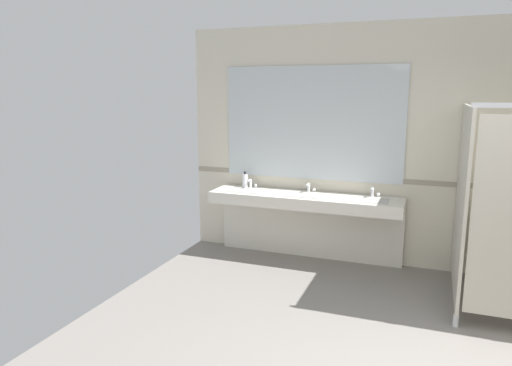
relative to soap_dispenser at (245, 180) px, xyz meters
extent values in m
cube|color=beige|center=(2.78, 0.19, 0.50)|extent=(7.04, 0.12, 2.89)
cube|color=#9E937F|center=(2.78, 0.12, 0.10)|extent=(7.04, 0.01, 0.06)
cube|color=silver|center=(0.85, -0.16, -0.16)|extent=(2.35, 0.54, 0.14)
cube|color=silver|center=(0.85, 0.07, -0.59)|extent=(2.35, 0.08, 0.72)
cube|color=#ADADA8|center=(0.07, -0.19, -0.14)|extent=(0.42, 0.30, 0.11)
cylinder|color=silver|center=(0.07, 0.02, -0.04)|extent=(0.04, 0.04, 0.11)
cylinder|color=silver|center=(0.07, -0.04, 0.01)|extent=(0.03, 0.11, 0.03)
sphere|color=silver|center=(0.14, 0.03, -0.06)|extent=(0.04, 0.04, 0.04)
cube|color=#ADADA8|center=(0.85, -0.19, -0.14)|extent=(0.42, 0.30, 0.11)
cylinder|color=silver|center=(0.85, 0.02, -0.04)|extent=(0.04, 0.04, 0.11)
cylinder|color=silver|center=(0.85, -0.04, 0.01)|extent=(0.03, 0.11, 0.03)
sphere|color=silver|center=(0.92, 0.03, -0.06)|extent=(0.04, 0.04, 0.04)
cube|color=#ADADA8|center=(1.64, -0.19, -0.14)|extent=(0.42, 0.30, 0.11)
cylinder|color=silver|center=(1.64, 0.02, -0.04)|extent=(0.04, 0.04, 0.11)
cylinder|color=silver|center=(1.64, -0.04, 0.01)|extent=(0.03, 0.11, 0.03)
sphere|color=silver|center=(1.71, 0.03, -0.06)|extent=(0.04, 0.04, 0.04)
cube|color=silver|center=(0.85, 0.12, 0.76)|extent=(2.25, 0.02, 1.40)
cube|color=#B2AD9E|center=(2.58, -0.62, 0.09)|extent=(0.03, 1.45, 1.85)
cylinder|color=silver|center=(2.58, -1.28, -0.89)|extent=(0.05, 0.05, 0.12)
cylinder|color=white|center=(0.00, 0.00, 0.00)|extent=(0.07, 0.07, 0.17)
cylinder|color=black|center=(0.00, 0.00, 0.10)|extent=(0.03, 0.03, 0.04)
camera|label=1|loc=(2.27, -5.61, 1.14)|focal=32.96mm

